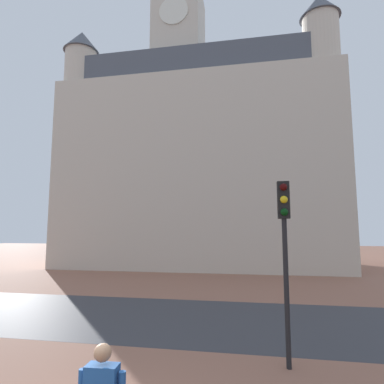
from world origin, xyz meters
TOP-DOWN VIEW (x-y plane):
  - ground_plane at (0.00, 10.00)m, footprint 120.00×120.00m
  - street_asphalt_strip at (0.00, 7.88)m, footprint 120.00×6.15m
  - landmark_building at (-2.28, 26.00)m, footprint 24.18×12.03m
  - traffic_light_pole at (3.46, 4.11)m, footprint 0.28×0.34m

SIDE VIEW (x-z plane):
  - ground_plane at x=0.00m, z-range 0.00..0.00m
  - street_asphalt_strip at x=0.00m, z-range 0.00..0.00m
  - traffic_light_pole at x=3.46m, z-range 0.87..5.20m
  - landmark_building at x=-2.28m, z-range -5.88..25.73m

